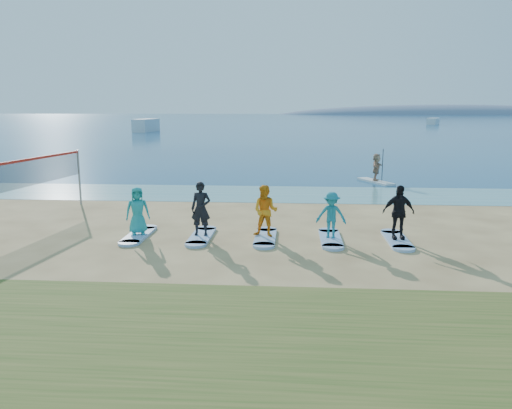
# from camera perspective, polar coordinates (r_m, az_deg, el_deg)

# --- Properties ---
(ground) EXTENTS (600.00, 600.00, 0.00)m
(ground) POSITION_cam_1_polar(r_m,az_deg,el_deg) (15.50, 0.45, -5.43)
(ground) COLOR tan
(ground) RESTS_ON ground
(shallow_water) EXTENTS (600.00, 600.00, 0.00)m
(shallow_water) POSITION_cam_1_polar(r_m,az_deg,el_deg) (25.73, 1.97, 1.24)
(shallow_water) COLOR teal
(shallow_water) RESTS_ON ground
(ocean) EXTENTS (600.00, 600.00, 0.00)m
(ocean) POSITION_cam_1_polar(r_m,az_deg,el_deg) (174.89, 3.89, 9.62)
(ocean) COLOR navy
(ocean) RESTS_ON ground
(island_ridge) EXTENTS (220.00, 56.00, 18.00)m
(island_ridge) POSITION_cam_1_polar(r_m,az_deg,el_deg) (328.61, 21.09, 9.59)
(island_ridge) COLOR slate
(island_ridge) RESTS_ON ground
(volleyball_net) EXTENTS (1.12, 9.03, 2.50)m
(volleyball_net) POSITION_cam_1_polar(r_m,az_deg,el_deg) (20.43, -25.97, 2.93)
(volleyball_net) COLOR gray
(volleyball_net) RESTS_ON ground
(paddleboard) EXTENTS (1.89, 3.02, 0.12)m
(paddleboard) POSITION_cam_1_polar(r_m,az_deg,el_deg) (30.44, 13.52, 2.57)
(paddleboard) COLOR silver
(paddleboard) RESTS_ON ground
(paddleboarder) EXTENTS (0.89, 1.55, 1.60)m
(paddleboarder) POSITION_cam_1_polar(r_m,az_deg,el_deg) (30.33, 13.59, 4.17)
(paddleboarder) COLOR tan
(paddleboarder) RESTS_ON paddleboard
(boat_offshore_a) EXTENTS (3.02, 8.00, 2.28)m
(boat_offshore_a) POSITION_cam_1_polar(r_m,az_deg,el_deg) (93.80, -12.41, 8.14)
(boat_offshore_a) COLOR silver
(boat_offshore_a) RESTS_ON ground
(boat_offshore_b) EXTENTS (4.68, 6.83, 1.63)m
(boat_offshore_b) POSITION_cam_1_polar(r_m,az_deg,el_deg) (137.81, 19.55, 8.63)
(boat_offshore_b) COLOR silver
(boat_offshore_b) RESTS_ON ground
(surfboard_0) EXTENTS (0.70, 2.20, 0.09)m
(surfboard_0) POSITION_cam_1_polar(r_m,az_deg,el_deg) (17.78, -13.26, -3.42)
(surfboard_0) COLOR #8BADD8
(surfboard_0) RESTS_ON ground
(student_0) EXTENTS (0.94, 0.79, 1.64)m
(student_0) POSITION_cam_1_polar(r_m,az_deg,el_deg) (17.59, -13.38, -0.69)
(student_0) COLOR teal
(student_0) RESTS_ON surfboard_0
(surfboard_1) EXTENTS (0.70, 2.20, 0.09)m
(surfboard_1) POSITION_cam_1_polar(r_m,az_deg,el_deg) (17.25, -6.25, -3.62)
(surfboard_1) COLOR #8BADD8
(surfboard_1) RESTS_ON ground
(student_1) EXTENTS (0.69, 0.47, 1.84)m
(student_1) POSITION_cam_1_polar(r_m,az_deg,el_deg) (17.04, -6.32, -0.48)
(student_1) COLOR black
(student_1) RESTS_ON surfboard_1
(surfboard_2) EXTENTS (0.70, 2.20, 0.09)m
(surfboard_2) POSITION_cam_1_polar(r_m,az_deg,el_deg) (17.00, 1.08, -3.78)
(surfboard_2) COLOR #8BADD8
(surfboard_2) RESTS_ON ground
(student_2) EXTENTS (0.97, 0.82, 1.75)m
(student_2) POSITION_cam_1_polar(r_m,az_deg,el_deg) (16.79, 1.09, -0.74)
(student_2) COLOR orange
(student_2) RESTS_ON surfboard_2
(surfboard_3) EXTENTS (0.70, 2.20, 0.09)m
(surfboard_3) POSITION_cam_1_polar(r_m,az_deg,el_deg) (17.03, 8.51, -3.88)
(surfboard_3) COLOR #8BADD8
(surfboard_3) RESTS_ON ground
(student_3) EXTENTS (1.08, 0.73, 1.55)m
(student_3) POSITION_cam_1_polar(r_m,az_deg,el_deg) (16.84, 8.59, -1.19)
(student_3) COLOR teal
(student_3) RESTS_ON surfboard_3
(surfboard_4) EXTENTS (0.70, 2.20, 0.09)m
(surfboard_4) POSITION_cam_1_polar(r_m,az_deg,el_deg) (17.34, 15.80, -3.91)
(surfboard_4) COLOR #8BADD8
(surfboard_4) RESTS_ON ground
(student_4) EXTENTS (1.10, 0.55, 1.81)m
(student_4) POSITION_cam_1_polar(r_m,az_deg,el_deg) (17.13, 15.96, -0.85)
(student_4) COLOR black
(student_4) RESTS_ON surfboard_4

